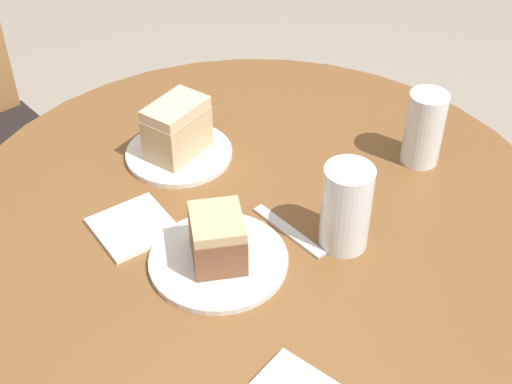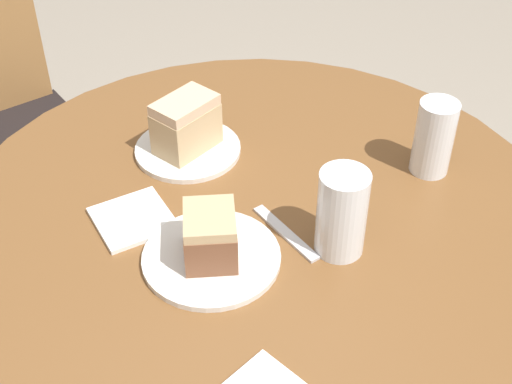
# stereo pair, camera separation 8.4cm
# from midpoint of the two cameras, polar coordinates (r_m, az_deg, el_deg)

# --- Properties ---
(table) EXTENTS (1.02, 1.02, 0.72)m
(table) POSITION_cam_midpoint_polar(r_m,az_deg,el_deg) (1.30, 1.85, -7.62)
(table) COLOR brown
(table) RESTS_ON ground_plane
(plate_near) EXTENTS (0.21, 0.21, 0.01)m
(plate_near) POSITION_cam_midpoint_polar(r_m,az_deg,el_deg) (1.09, -1.38, -5.34)
(plate_near) COLOR silver
(plate_near) RESTS_ON table
(plate_far) EXTENTS (0.19, 0.19, 0.01)m
(plate_far) POSITION_cam_midpoint_polar(r_m,az_deg,el_deg) (1.30, -3.64, 3.37)
(plate_far) COLOR silver
(plate_far) RESTS_ON table
(cake_slice_near) EXTENTS (0.12, 0.12, 0.08)m
(cake_slice_near) POSITION_cam_midpoint_polar(r_m,az_deg,el_deg) (1.06, -1.42, -3.58)
(cake_slice_near) COLOR brown
(cake_slice_near) RESTS_ON plate_near
(cake_slice_far) EXTENTS (0.12, 0.08, 0.10)m
(cake_slice_far) POSITION_cam_midpoint_polar(r_m,az_deg,el_deg) (1.27, -3.75, 5.37)
(cake_slice_far) COLOR tan
(cake_slice_far) RESTS_ON plate_far
(glass_lemonade) EXTENTS (0.08, 0.08, 0.14)m
(glass_lemonade) POSITION_cam_midpoint_polar(r_m,az_deg,el_deg) (1.08, 9.07, -1.96)
(glass_lemonade) COLOR beige
(glass_lemonade) RESTS_ON table
(glass_water) EXTENTS (0.07, 0.07, 0.14)m
(glass_water) POSITION_cam_midpoint_polar(r_m,az_deg,el_deg) (1.27, 15.85, 3.89)
(glass_water) COLOR silver
(glass_water) RESTS_ON table
(fork) EXTENTS (0.04, 0.15, 0.00)m
(fork) POSITION_cam_midpoint_polar(r_m,az_deg,el_deg) (1.13, 4.50, -3.34)
(fork) COLOR silver
(fork) RESTS_ON table
(napkin_side) EXTENTS (0.14, 0.14, 0.01)m
(napkin_side) POSITION_cam_midpoint_polar(r_m,az_deg,el_deg) (1.16, -7.79, -2.22)
(napkin_side) COLOR white
(napkin_side) RESTS_ON table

